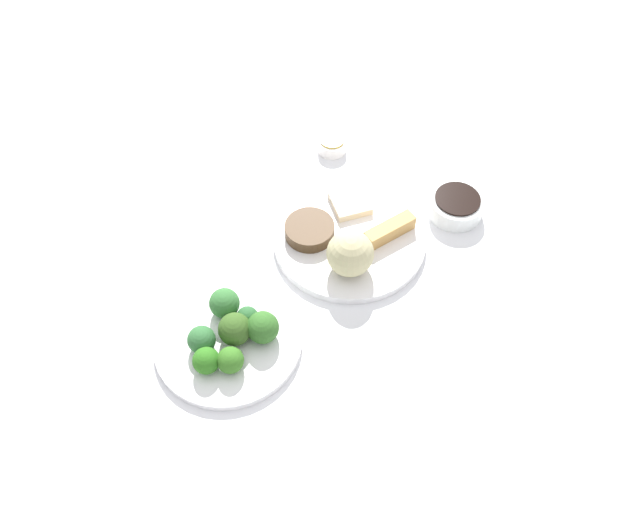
# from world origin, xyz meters

# --- Properties ---
(tabletop) EXTENTS (2.20, 2.20, 0.02)m
(tabletop) POSITION_xyz_m (0.00, 0.00, 0.01)
(tabletop) COLOR white
(tabletop) RESTS_ON ground
(main_plate) EXTENTS (0.27, 0.27, 0.02)m
(main_plate) POSITION_xyz_m (0.02, 0.03, 0.03)
(main_plate) COLOR white
(main_plate) RESTS_ON tabletop
(rice_scoop) EXTENTS (0.08, 0.08, 0.08)m
(rice_scoop) POSITION_xyz_m (-0.04, 0.05, 0.08)
(rice_scoop) COLOR #C0B885
(rice_scoop) RESTS_ON main_plate
(spring_roll) EXTENTS (0.05, 0.10, 0.03)m
(spring_roll) POSITION_xyz_m (-0.00, -0.04, 0.05)
(spring_roll) COLOR tan
(spring_roll) RESTS_ON main_plate
(crab_rangoon_wonton) EXTENTS (0.07, 0.07, 0.01)m
(crab_rangoon_wonton) POSITION_xyz_m (0.09, 0.00, 0.04)
(crab_rangoon_wonton) COLOR beige
(crab_rangoon_wonton) RESTS_ON main_plate
(stir_fry_heap) EXTENTS (0.09, 0.09, 0.02)m
(stir_fry_heap) POSITION_xyz_m (0.05, 0.09, 0.05)
(stir_fry_heap) COLOR #48321C
(stir_fry_heap) RESTS_ON main_plate
(broccoli_plate) EXTENTS (0.24, 0.24, 0.01)m
(broccoli_plate) POSITION_xyz_m (-0.10, 0.28, 0.03)
(broccoli_plate) COLOR white
(broccoli_plate) RESTS_ON tabletop
(broccoli_floret_0) EXTENTS (0.04, 0.04, 0.04)m
(broccoli_floret_0) POSITION_xyz_m (-0.10, 0.33, 0.06)
(broccoli_floret_0) COLOR #2F6633
(broccoli_floret_0) RESTS_ON broccoli_plate
(broccoli_floret_1) EXTENTS (0.05, 0.05, 0.05)m
(broccoli_floret_1) POSITION_xyz_m (-0.11, 0.27, 0.06)
(broccoli_floret_1) COLOR #34581F
(broccoli_floret_1) RESTS_ON broccoli_plate
(broccoli_floret_2) EXTENTS (0.05, 0.05, 0.05)m
(broccoli_floret_2) POSITION_xyz_m (-0.12, 0.23, 0.06)
(broccoli_floret_2) COLOR #316525
(broccoli_floret_2) RESTS_ON broccoli_plate
(broccoli_floret_3) EXTENTS (0.04, 0.04, 0.04)m
(broccoli_floret_3) POSITION_xyz_m (-0.15, 0.29, 0.05)
(broccoli_floret_3) COLOR #356F21
(broccoli_floret_3) RESTS_ON broccoli_plate
(broccoli_floret_4) EXTENTS (0.04, 0.04, 0.04)m
(broccoli_floret_4) POSITION_xyz_m (-0.14, 0.33, 0.06)
(broccoli_floret_4) COLOR #2C6D1C
(broccoli_floret_4) RESTS_ON broccoli_plate
(broccoli_floret_5) EXTENTS (0.04, 0.04, 0.04)m
(broccoli_floret_5) POSITION_xyz_m (-0.09, 0.25, 0.05)
(broccoli_floret_5) COLOR #2A5C2F
(broccoli_floret_5) RESTS_ON broccoli_plate
(broccoli_floret_6) EXTENTS (0.05, 0.05, 0.05)m
(broccoli_floret_6) POSITION_xyz_m (-0.05, 0.28, 0.06)
(broccoli_floret_6) COLOR #336E33
(broccoli_floret_6) RESTS_ON broccoli_plate
(soy_sauce_bowl) EXTENTS (0.10, 0.10, 0.04)m
(soy_sauce_bowl) POSITION_xyz_m (0.02, -0.18, 0.04)
(soy_sauce_bowl) COLOR white
(soy_sauce_bowl) RESTS_ON tabletop
(soy_sauce_bowl_liquid) EXTENTS (0.08, 0.08, 0.00)m
(soy_sauce_bowl_liquid) POSITION_xyz_m (0.02, -0.18, 0.06)
(soy_sauce_bowl_liquid) COLOR black
(soy_sauce_bowl_liquid) RESTS_ON soy_sauce_bowl
(sauce_ramekin_hot_mustard) EXTENTS (0.06, 0.06, 0.03)m
(sauce_ramekin_hot_mustard) POSITION_xyz_m (0.26, -0.03, 0.03)
(sauce_ramekin_hot_mustard) COLOR white
(sauce_ramekin_hot_mustard) RESTS_ON tabletop
(sauce_ramekin_hot_mustard_liquid) EXTENTS (0.05, 0.05, 0.00)m
(sauce_ramekin_hot_mustard_liquid) POSITION_xyz_m (0.26, -0.03, 0.05)
(sauce_ramekin_hot_mustard_liquid) COLOR gold
(sauce_ramekin_hot_mustard_liquid) RESTS_ON sauce_ramekin_hot_mustard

